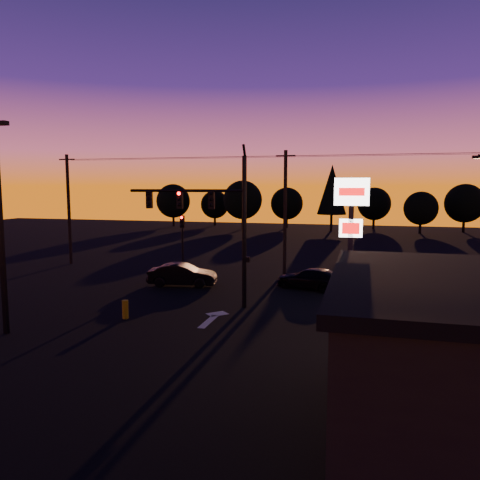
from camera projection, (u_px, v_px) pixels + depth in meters
The scene contains 21 objects.
ground at pixel (191, 327), 21.51m from camera, with size 120.00×120.00×0.00m, color black.
lane_arrow at pixel (213, 318), 22.98m from camera, with size 1.20×3.10×0.01m.
traffic_signal_mast at pixel (215, 215), 24.80m from camera, with size 6.79×0.52×8.58m.
secondary_signal at pixel (182, 236), 33.48m from camera, with size 0.30×0.31×4.35m.
parking_lot_light at pixel (0, 214), 19.94m from camera, with size 1.25×0.30×9.14m.
pylon_sign at pixel (351, 221), 20.60m from camera, with size 1.50×0.28×6.80m.
utility_pole_0 at pixel (69, 209), 38.50m from camera, with size 1.40×0.26×9.00m.
utility_pole_1 at pixel (285, 212), 33.91m from camera, with size 1.40×0.26×9.00m.
power_wires at pixel (286, 156), 33.46m from camera, with size 36.00×1.22×0.07m.
bollard at pixel (125, 309), 22.85m from camera, with size 0.30×0.30×0.90m, color #A68C09.
tree_0 at pixel (173, 201), 74.66m from camera, with size 5.36×5.36×6.74m.
tree_1 at pixel (215, 205), 76.08m from camera, with size 4.54×4.54×5.71m.
tree_2 at pixel (243, 200), 69.64m from camera, with size 5.77×5.78×7.26m.
tree_3 at pixel (287, 204), 72.02m from camera, with size 4.95×4.95×6.22m.
tree_4 at pixel (332, 190), 67.11m from camera, with size 4.18×4.18×9.50m.
tree_5 at pixel (374, 204), 70.63m from camera, with size 4.95×4.95×6.22m.
tree_6 at pixel (421, 208), 63.38m from camera, with size 4.54×4.54×5.71m.
tree_7 at pixel (465, 203), 64.65m from camera, with size 5.36×5.36×6.74m.
car_mid at pixel (182, 275), 30.31m from camera, with size 1.53×4.40×1.45m, color black.
car_right at pixel (310, 279), 29.43m from camera, with size 1.82×4.47×1.30m, color black.
suv_parked at pixel (443, 343), 17.24m from camera, with size 2.34×5.07×1.41m, color black.
Camera 1 is at (7.54, -19.63, 6.46)m, focal length 35.00 mm.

